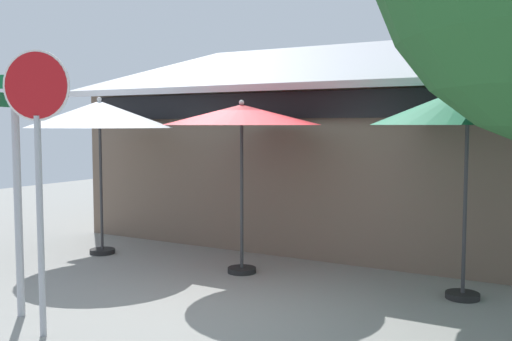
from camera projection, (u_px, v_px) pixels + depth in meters
ground_plane at (220, 301)px, 7.77m from camera, size 28.00×28.00×0.10m
cafe_building at (333, 158)px, 12.21m from camera, size 9.29×5.58×4.31m
street_sign_post at (16, 170)px, 6.86m from camera, size 0.78×0.73×2.88m
stop_sign at (38, 140)px, 6.18m from camera, size 0.70×0.29×3.07m
patio_umbrella_ivory_left at (100, 115)px, 10.19m from camera, size 2.55×2.55×2.77m
patio_umbrella_crimson_center at (242, 116)px, 8.85m from camera, size 2.42×2.42×2.66m
patio_umbrella_forest_green_right at (468, 107)px, 7.49m from camera, size 2.48×2.48×2.85m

